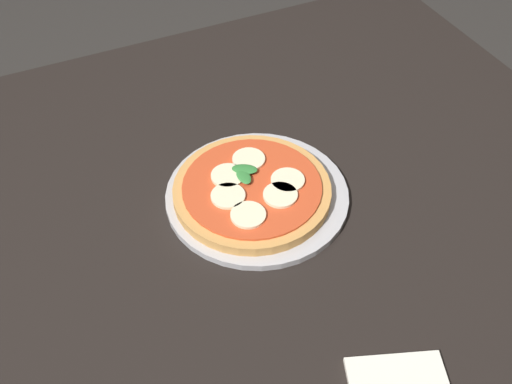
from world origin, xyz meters
TOP-DOWN VIEW (x-y plane):
  - dining_table at (0.00, 0.00)m, footprint 1.43×1.09m
  - serving_tray at (-0.07, -0.00)m, footprint 0.31×0.31m
  - pizza at (-0.06, 0.00)m, footprint 0.26×0.26m

SIDE VIEW (x-z plane):
  - dining_table at x=0.00m, z-range 0.29..1.03m
  - serving_tray at x=-0.07m, z-range 0.75..0.76m
  - pizza at x=-0.06m, z-range 0.76..0.79m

